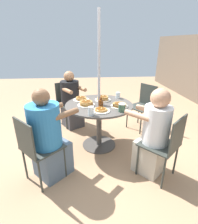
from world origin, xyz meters
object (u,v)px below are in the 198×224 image
object	(u,v)px
pancake_plate_a	(86,104)
pancake_plate_e	(81,99)
patio_chair_west	(166,143)
syrup_bottle	(101,103)
patio_chair_east	(67,100)
pancake_plate_b	(119,105)
patio_chair_south	(36,146)
diner_west	(153,136)
patio_table	(99,113)
pancake_plate_c	(103,99)
coffee_cup	(122,108)
drinking_glass_a	(91,111)
diner_east	(71,102)
patio_chair_north	(144,104)
pancake_plate_d	(101,110)
drinking_glass_b	(118,95)
diner_south	(49,139)

from	to	relation	value
pancake_plate_a	pancake_plate_e	size ratio (longest dim) A/B	1.00
patio_chair_west	syrup_bottle	distance (m)	1.06
patio_chair_east	syrup_bottle	bearing A→B (deg)	88.31
pancake_plate_b	pancake_plate_e	bearing A→B (deg)	-122.47
patio_chair_east	patio_chair_south	size ratio (longest dim) A/B	1.00
patio_chair_west	syrup_bottle	size ratio (longest dim) A/B	6.29
diner_west	pancake_plate_e	distance (m)	1.31
patio_table	pancake_plate_c	xyz separation A→B (m)	(-0.18, 0.08, 0.18)
pancake_plate_e	coffee_cup	world-z (taller)	coffee_cup
syrup_bottle	drinking_glass_a	world-z (taller)	syrup_bottle
diner_east	diner_west	size ratio (longest dim) A/B	0.97
patio_chair_west	pancake_plate_c	bearing A→B (deg)	81.48
syrup_bottle	pancake_plate_b	bearing A→B (deg)	80.81
diner_east	pancake_plate_c	xyz separation A→B (m)	(0.61, 0.57, 0.26)
pancake_plate_a	coffee_cup	bearing A→B (deg)	59.24
patio_chair_north	diner_east	world-z (taller)	diner_east
pancake_plate_e	coffee_cup	bearing A→B (deg)	45.43
diner_east	pancake_plate_d	bearing A→B (deg)	82.54
pancake_plate_b	drinking_glass_b	world-z (taller)	drinking_glass_b
patio_chair_north	pancake_plate_b	world-z (taller)	patio_chair_north
diner_south	drinking_glass_a	xyz separation A→B (m)	(-0.22, 0.53, 0.27)
pancake_plate_e	drinking_glass_a	xyz separation A→B (m)	(0.65, 0.14, 0.04)
pancake_plate_b	drinking_glass_a	bearing A→B (deg)	-56.34
patio_chair_north	drinking_glass_b	distance (m)	0.72
patio_chair_south	coffee_cup	size ratio (longest dim) A/B	7.49
patio_chair_west	diner_west	world-z (taller)	diner_west
pancake_plate_c	pancake_plate_e	xyz separation A→B (m)	(-0.04, -0.36, -0.01)
patio_table	patio_chair_north	bearing A→B (deg)	122.96
syrup_bottle	pancake_plate_a	bearing A→B (deg)	-102.91
diner_west	pancake_plate_c	distance (m)	1.06
patio_chair_north	pancake_plate_c	bearing A→B (deg)	83.36
diner_west	coffee_cup	distance (m)	0.56
diner_west	coffee_cup	bearing A→B (deg)	91.14
diner_east	diner_south	bearing A→B (deg)	51.11
patio_chair_north	patio_table	bearing A→B (deg)	90.00
diner_south	diner_east	bearing A→B (deg)	128.92
syrup_bottle	drinking_glass_a	xyz separation A→B (m)	(0.33, -0.16, 0.01)
patio_table	drinking_glass_a	xyz separation A→B (m)	(0.43, -0.14, 0.21)
diner_south	drinking_glass_b	xyz separation A→B (m)	(-0.92, 1.02, 0.26)
diner_south	pancake_plate_c	size ratio (longest dim) A/B	4.49
patio_chair_west	pancake_plate_d	bearing A→B (deg)	102.67
pancake_plate_c	drinking_glass_a	world-z (taller)	drinking_glass_a
patio_table	pancake_plate_a	bearing A→B (deg)	-76.26
diner_east	diner_west	distance (m)	1.86
syrup_bottle	diner_east	bearing A→B (deg)	-150.24
patio_chair_south	syrup_bottle	bearing A→B (deg)	85.39
patio_table	coffee_cup	bearing A→B (deg)	40.33
diner_west	drinking_glass_b	size ratio (longest dim) A/B	11.19
patio_chair_east	diner_west	size ratio (longest dim) A/B	0.75
pancake_plate_b	patio_chair_south	bearing A→B (deg)	-60.14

